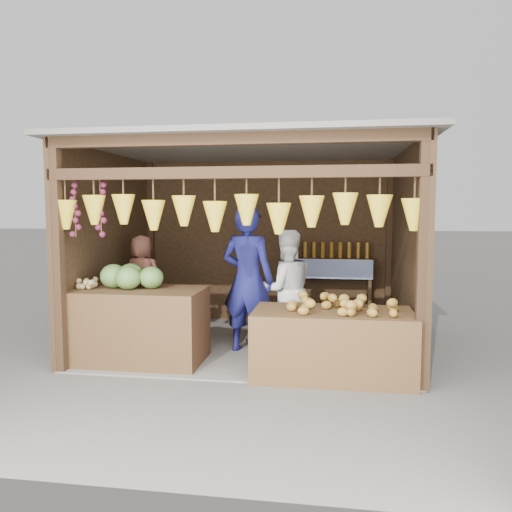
{
  "coord_description": "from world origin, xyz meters",
  "views": [
    {
      "loc": [
        1.04,
        -6.52,
        1.81
      ],
      "look_at": [
        0.07,
        -0.1,
        1.22
      ],
      "focal_mm": 35.0,
      "sensor_mm": 36.0,
      "label": 1
    }
  ],
  "objects_px": {
    "counter_left": "(137,326)",
    "counter_right": "(332,344)",
    "man_standing": "(248,280)",
    "woman_standing": "(286,290)",
    "vendor_seated": "(142,277)"
  },
  "relations": [
    {
      "from": "counter_left",
      "to": "counter_right",
      "type": "xyz_separation_m",
      "value": [
        2.3,
        -0.18,
        -0.08
      ]
    },
    {
      "from": "man_standing",
      "to": "woman_standing",
      "type": "relative_size",
      "value": 1.2
    },
    {
      "from": "counter_left",
      "to": "man_standing",
      "type": "xyz_separation_m",
      "value": [
        1.23,
        0.59,
        0.5
      ]
    },
    {
      "from": "counter_right",
      "to": "vendor_seated",
      "type": "distance_m",
      "value": 2.87
    },
    {
      "from": "counter_left",
      "to": "vendor_seated",
      "type": "distance_m",
      "value": 1.07
    },
    {
      "from": "counter_left",
      "to": "counter_right",
      "type": "height_order",
      "value": "counter_left"
    },
    {
      "from": "man_standing",
      "to": "vendor_seated",
      "type": "height_order",
      "value": "man_standing"
    },
    {
      "from": "woman_standing",
      "to": "man_standing",
      "type": "bearing_deg",
      "value": 5.36
    },
    {
      "from": "man_standing",
      "to": "counter_left",
      "type": "bearing_deg",
      "value": 39.45
    },
    {
      "from": "counter_right",
      "to": "woman_standing",
      "type": "distance_m",
      "value": 1.24
    },
    {
      "from": "vendor_seated",
      "to": "woman_standing",
      "type": "bearing_deg",
      "value": -177.64
    },
    {
      "from": "counter_right",
      "to": "woman_standing",
      "type": "bearing_deg",
      "value": 120.95
    },
    {
      "from": "counter_left",
      "to": "vendor_seated",
      "type": "xyz_separation_m",
      "value": [
        -0.29,
        0.93,
        0.45
      ]
    },
    {
      "from": "counter_right",
      "to": "woman_standing",
      "type": "relative_size",
      "value": 1.1
    },
    {
      "from": "vendor_seated",
      "to": "counter_left",
      "type": "bearing_deg",
      "value": 113.06
    }
  ]
}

